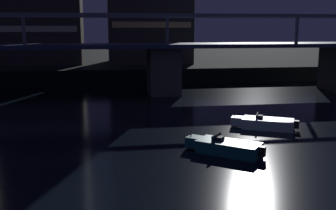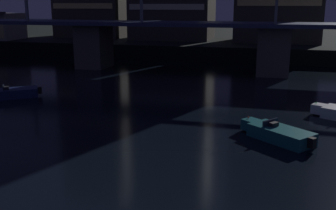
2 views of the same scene
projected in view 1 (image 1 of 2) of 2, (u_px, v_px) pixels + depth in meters
The scene contains 4 objects.
far_riverbank at pixel (134, 57), 95.18m from camera, with size 240.00×80.00×2.20m, color black.
river_bridge at pixel (164, 60), 48.01m from camera, with size 96.81×6.40×9.38m.
speedboat_mid_left at pixel (225, 147), 25.58m from camera, with size 4.61×4.12×1.16m.
speedboat_mid_right at pixel (265, 123), 31.95m from camera, with size 4.92×3.44×1.16m.
Camera 1 is at (-6.89, -10.91, 7.78)m, focal length 43.45 mm.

